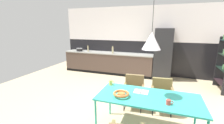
# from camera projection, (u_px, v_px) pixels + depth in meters

# --- Properties ---
(ground_plane) EXTENTS (8.95, 8.95, 0.00)m
(ground_plane) POSITION_uv_depth(u_px,v_px,m) (120.00, 112.00, 3.60)
(ground_plane) COLOR tan
(back_wall_splashback_dark) EXTENTS (6.88, 0.12, 1.38)m
(back_wall_splashback_dark) POSITION_uv_depth(u_px,v_px,m) (141.00, 58.00, 6.38)
(back_wall_splashback_dark) COLOR black
(back_wall_splashback_dark) RESTS_ON ground
(back_wall_panel_upper) EXTENTS (6.88, 0.12, 1.38)m
(back_wall_panel_upper) POSITION_uv_depth(u_px,v_px,m) (143.00, 24.00, 6.06)
(back_wall_panel_upper) COLOR white
(back_wall_panel_upper) RESTS_ON back_wall_splashback_dark
(kitchen_counter) EXTENTS (3.82, 0.63, 0.89)m
(kitchen_counter) POSITION_uv_depth(u_px,v_px,m) (108.00, 63.00, 6.55)
(kitchen_counter) COLOR #493931
(kitchen_counter) RESTS_ON ground
(refrigerator_column) EXTENTS (0.65, 0.60, 1.91)m
(refrigerator_column) POSITION_uv_depth(u_px,v_px,m) (163.00, 54.00, 5.72)
(refrigerator_column) COLOR #232326
(refrigerator_column) RESTS_ON ground
(dining_table) EXTENTS (1.82, 0.83, 0.76)m
(dining_table) POSITION_uv_depth(u_px,v_px,m) (148.00, 99.00, 2.72)
(dining_table) COLOR teal
(dining_table) RESTS_ON ground
(armchair_facing_counter) EXTENTS (0.53, 0.52, 0.78)m
(armchair_facing_counter) POSITION_uv_depth(u_px,v_px,m) (162.00, 91.00, 3.55)
(armchair_facing_counter) COLOR brown
(armchair_facing_counter) RESTS_ON ground
(armchair_head_of_table) EXTENTS (0.53, 0.51, 0.80)m
(armchair_head_of_table) POSITION_uv_depth(u_px,v_px,m) (134.00, 87.00, 3.73)
(armchair_head_of_table) COLOR brown
(armchair_head_of_table) RESTS_ON ground
(fruit_bowl) EXTENTS (0.29, 0.29, 0.08)m
(fruit_bowl) POSITION_uv_depth(u_px,v_px,m) (121.00, 94.00, 2.70)
(fruit_bowl) COLOR #B2662D
(fruit_bowl) RESTS_ON dining_table
(open_book) EXTENTS (0.27, 0.20, 0.02)m
(open_book) POSITION_uv_depth(u_px,v_px,m) (141.00, 92.00, 2.89)
(open_book) COLOR white
(open_book) RESTS_ON dining_table
(mug_wide_latte) EXTENTS (0.11, 0.07, 0.08)m
(mug_wide_latte) POSITION_uv_depth(u_px,v_px,m) (169.00, 102.00, 2.42)
(mug_wide_latte) COLOR #B23D33
(mug_wide_latte) RESTS_ON dining_table
(mug_white_ceramic) EXTENTS (0.12, 0.07, 0.11)m
(mug_white_ceramic) POSITION_uv_depth(u_px,v_px,m) (111.00, 83.00, 3.23)
(mug_white_ceramic) COLOR gold
(mug_white_ceramic) RESTS_ON dining_table
(cooking_pot) EXTENTS (0.28, 0.28, 0.15)m
(cooking_pot) POSITION_uv_depth(u_px,v_px,m) (80.00, 50.00, 6.80)
(cooking_pot) COLOR black
(cooking_pot) RESTS_ON kitchen_counter
(bottle_vinegar_dark) EXTENTS (0.06, 0.06, 0.28)m
(bottle_vinegar_dark) POSITION_uv_depth(u_px,v_px,m) (88.00, 49.00, 6.66)
(bottle_vinegar_dark) COLOR tan
(bottle_vinegar_dark) RESTS_ON kitchen_counter
(bottle_oil_tall) EXTENTS (0.07, 0.07, 0.31)m
(bottle_oil_tall) POSITION_uv_depth(u_px,v_px,m) (113.00, 50.00, 6.19)
(bottle_oil_tall) COLOR tan
(bottle_oil_tall) RESTS_ON kitchen_counter
(pendant_lamp_over_table_near) EXTENTS (0.31, 0.31, 1.12)m
(pendant_lamp_over_table_near) POSITION_uv_depth(u_px,v_px,m) (152.00, 41.00, 2.50)
(pendant_lamp_over_table_near) COLOR black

